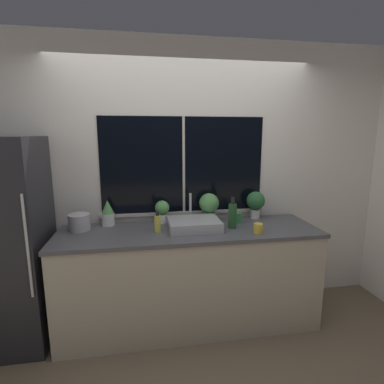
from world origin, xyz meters
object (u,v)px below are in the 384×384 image
(mug_green, at_px, (238,218))
(potted_plant_center_left, at_px, (162,211))
(soap_bottle, at_px, (158,223))
(potted_plant_center_right, at_px, (209,205))
(bottle_tall, at_px, (232,215))
(sink, at_px, (194,224))
(potted_plant_far_right, at_px, (256,202))
(potted_plant_far_left, at_px, (108,213))
(refrigerator, at_px, (5,245))
(kettle, at_px, (79,222))
(mug_yellow, at_px, (258,228))

(mug_green, bearing_deg, potted_plant_center_left, 169.90)
(potted_plant_center_left, relative_size, soap_bottle, 1.17)
(potted_plant_center_right, height_order, bottle_tall, bottle_tall)
(sink, relative_size, potted_plant_far_right, 1.66)
(potted_plant_center_right, height_order, soap_bottle, potted_plant_center_right)
(potted_plant_far_left, height_order, bottle_tall, bottle_tall)
(refrigerator, relative_size, sink, 3.82)
(kettle, bearing_deg, refrigerator, -165.60)
(soap_bottle, bearing_deg, potted_plant_far_left, 148.91)
(mug_yellow, xyz_separation_m, kettle, (-1.57, 0.36, 0.04))
(mug_green, bearing_deg, potted_plant_far_left, 174.03)
(potted_plant_center_right, bearing_deg, potted_plant_far_right, 0.00)
(sink, distance_m, potted_plant_center_right, 0.33)
(refrigerator, bearing_deg, kettle, 14.40)
(potted_plant_far_right, bearing_deg, mug_green, -150.03)
(bottle_tall, height_order, mug_yellow, bottle_tall)
(bottle_tall, distance_m, kettle, 1.40)
(potted_plant_far_left, relative_size, kettle, 1.27)
(refrigerator, height_order, potted_plant_far_right, refrigerator)
(bottle_tall, bearing_deg, mug_green, 54.40)
(sink, distance_m, bottle_tall, 0.36)
(potted_plant_far_left, height_order, soap_bottle, potted_plant_far_left)
(potted_plant_far_left, relative_size, bottle_tall, 0.83)
(potted_plant_far_right, distance_m, bottle_tall, 0.44)
(sink, xyz_separation_m, potted_plant_far_left, (-0.79, 0.24, 0.07))
(mug_yellow, bearing_deg, kettle, 167.21)
(soap_bottle, relative_size, mug_yellow, 2.16)
(potted_plant_far_right, bearing_deg, potted_plant_center_right, 180.00)
(refrigerator, xyz_separation_m, potted_plant_center_left, (1.33, 0.25, 0.17))
(potted_plant_far_left, distance_m, potted_plant_far_right, 1.48)
(sink, relative_size, soap_bottle, 2.46)
(mug_yellow, bearing_deg, potted_plant_far_right, 71.70)
(mug_yellow, bearing_deg, refrigerator, 174.47)
(potted_plant_center_left, bearing_deg, mug_yellow, -29.75)
(refrigerator, relative_size, soap_bottle, 9.39)
(sink, height_order, potted_plant_far_left, sink)
(soap_bottle, relative_size, kettle, 0.98)
(potted_plant_far_left, bearing_deg, bottle_tall, -13.72)
(potted_plant_far_left, distance_m, mug_green, 1.26)
(sink, xyz_separation_m, bottle_tall, (0.35, -0.03, 0.08))
(mug_green, height_order, kettle, kettle)
(sink, relative_size, potted_plant_center_left, 2.11)
(sink, bearing_deg, potted_plant_center_left, 138.22)
(sink, distance_m, mug_yellow, 0.58)
(mug_yellow, bearing_deg, bottle_tall, 134.68)
(potted_plant_center_right, relative_size, mug_green, 2.71)
(refrigerator, distance_m, mug_green, 2.07)
(bottle_tall, bearing_deg, soap_bottle, 179.62)
(potted_plant_far_right, height_order, bottle_tall, bottle_tall)
(potted_plant_center_right, relative_size, potted_plant_far_right, 0.99)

